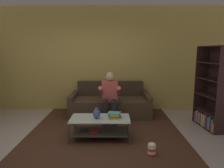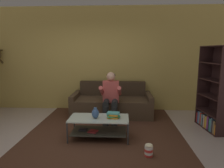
{
  "view_description": "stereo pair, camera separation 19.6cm",
  "coord_description": "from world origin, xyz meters",
  "views": [
    {
      "loc": [
        0.55,
        -3.24,
        1.69
      ],
      "look_at": [
        0.52,
        0.9,
        1.0
      ],
      "focal_mm": 32.0,
      "sensor_mm": 36.0,
      "label": 1
    },
    {
      "loc": [
        0.74,
        -3.24,
        1.69
      ],
      "look_at": [
        0.52,
        0.9,
        1.0
      ],
      "focal_mm": 32.0,
      "sensor_mm": 36.0,
      "label": 2
    }
  ],
  "objects": [
    {
      "name": "person_seated_center",
      "position": [
        0.47,
        1.35,
        0.66
      ],
      "size": [
        0.5,
        0.58,
        1.19
      ],
      "color": "black",
      "rests_on": "ground"
    },
    {
      "name": "couch",
      "position": [
        0.47,
        1.9,
        0.29
      ],
      "size": [
        2.07,
        0.94,
        0.85
      ],
      "color": "#463524",
      "rests_on": "ground"
    },
    {
      "name": "ground",
      "position": [
        0.0,
        0.0,
        0.0
      ],
      "size": [
        16.8,
        16.8,
        0.0
      ],
      "primitive_type": "plane",
      "color": "#BBAAA4"
    },
    {
      "name": "book_stack",
      "position": [
        0.57,
        0.42,
        0.47
      ],
      "size": [
        0.27,
        0.21,
        0.1
      ],
      "color": "orange",
      "rests_on": "coffee_table"
    },
    {
      "name": "back_partition",
      "position": [
        0.0,
        2.46,
        1.45
      ],
      "size": [
        8.4,
        0.12,
        2.9
      ],
      "primitive_type": "cube",
      "color": "tan",
      "rests_on": "ground"
    },
    {
      "name": "coffee_table",
      "position": [
        0.29,
        0.42,
        0.28
      ],
      "size": [
        1.13,
        0.56,
        0.42
      ],
      "color": "#B4C6BB",
      "rests_on": "ground"
    },
    {
      "name": "vase",
      "position": [
        0.23,
        0.38,
        0.52
      ],
      "size": [
        0.14,
        0.14,
        0.21
      ],
      "color": "#345383",
      "rests_on": "coffee_table"
    },
    {
      "name": "popcorn_tub",
      "position": [
        1.17,
        -0.22,
        0.11
      ],
      "size": [
        0.13,
        0.13,
        0.22
      ],
      "color": "red",
      "rests_on": "ground"
    },
    {
      "name": "bookshelf",
      "position": [
        2.73,
        1.03,
        0.63
      ],
      "size": [
        0.44,
        0.9,
        1.79
      ],
      "color": "#331E1D",
      "rests_on": "ground"
    },
    {
      "name": "area_rug",
      "position": [
        0.38,
        1.04,
        0.01
      ],
      "size": [
        3.14,
        3.44,
        0.01
      ],
      "color": "#492B1D",
      "rests_on": "ground"
    }
  ]
}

